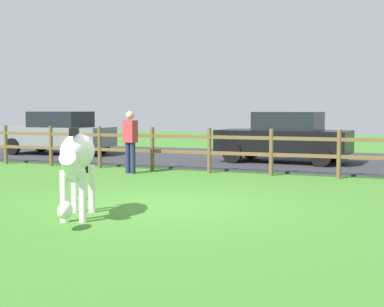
{
  "coord_description": "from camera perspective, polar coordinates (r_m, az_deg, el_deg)",
  "views": [
    {
      "loc": [
        4.06,
        -8.8,
        1.68
      ],
      "look_at": [
        -0.03,
        1.47,
        0.81
      ],
      "focal_mm": 51.99,
      "sensor_mm": 36.0,
      "label": 1
    }
  ],
  "objects": [
    {
      "name": "parking_asphalt",
      "position": [
        18.62,
        9.04,
        -0.63
      ],
      "size": [
        28.0,
        7.4,
        0.05
      ],
      "primitive_type": "cube",
      "color": "#2D2D33",
      "rests_on": "ground_plane"
    },
    {
      "name": "ground_plane",
      "position": [
        9.84,
        -3.01,
        -5.32
      ],
      "size": [
        60.0,
        60.0,
        0.0
      ],
      "primitive_type": "plane",
      "color": "#3D7528"
    },
    {
      "name": "crow_on_grass",
      "position": [
        10.68,
        -11.36,
        -3.93
      ],
      "size": [
        0.22,
        0.1,
        0.2
      ],
      "color": "black",
      "rests_on": "ground_plane"
    },
    {
      "name": "parked_car_black",
      "position": [
        17.35,
        9.48,
        1.7
      ],
      "size": [
        4.09,
        2.07,
        1.56
      ],
      "color": "black",
      "rests_on": "parking_asphalt"
    },
    {
      "name": "visitor_near_fence",
      "position": [
        14.69,
        -6.37,
        1.48
      ],
      "size": [
        0.41,
        0.31,
        1.64
      ],
      "color": "#232847",
      "rests_on": "ground_plane"
    },
    {
      "name": "parked_car_grey",
      "position": [
        20.87,
        -13.54,
        2.1
      ],
      "size": [
        4.02,
        1.92,
        1.56
      ],
      "color": "slate",
      "rests_on": "parking_asphalt"
    },
    {
      "name": "zebra",
      "position": [
        8.73,
        -11.74,
        -0.53
      ],
      "size": [
        0.99,
        1.84,
        1.41
      ],
      "color": "white",
      "rests_on": "ground_plane"
    },
    {
      "name": "paddock_fence",
      "position": [
        14.45,
        4.91,
        0.54
      ],
      "size": [
        21.9,
        0.11,
        1.2
      ],
      "color": "brown",
      "rests_on": "ground_plane"
    }
  ]
}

